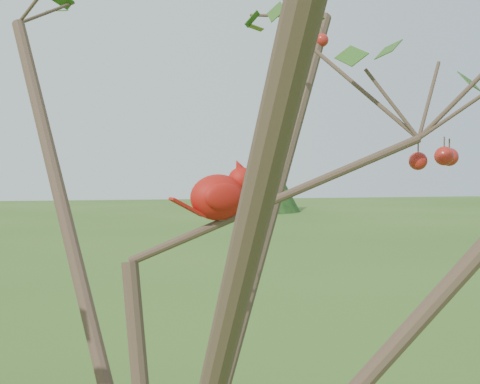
{
  "coord_description": "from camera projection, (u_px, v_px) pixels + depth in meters",
  "views": [
    {
      "loc": [
        -0.07,
        -1.12,
        2.14
      ],
      "look_at": [
        0.18,
        0.1,
        2.09
      ],
      "focal_mm": 45.0,
      "sensor_mm": 36.0,
      "label": 1
    }
  ],
  "objects": [
    {
      "name": "crabapple_tree",
      "position": [
        172.0,
        177.0,
        1.09
      ],
      "size": [
        2.35,
        2.05,
        2.95
      ],
      "color": "#422E23",
      "rests_on": "ground"
    },
    {
      "name": "distant_trees",
      "position": [
        61.0,
        185.0,
        23.35
      ],
      "size": [
        43.19,
        14.85,
        3.46
      ],
      "color": "#422E23",
      "rests_on": "ground"
    },
    {
      "name": "cardinal",
      "position": [
        221.0,
        195.0,
        1.22
      ],
      "size": [
        0.19,
        0.12,
        0.14
      ],
      "rotation": [
        0.0,
        0.0,
        0.28
      ],
      "color": "red",
      "rests_on": "ground"
    }
  ]
}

